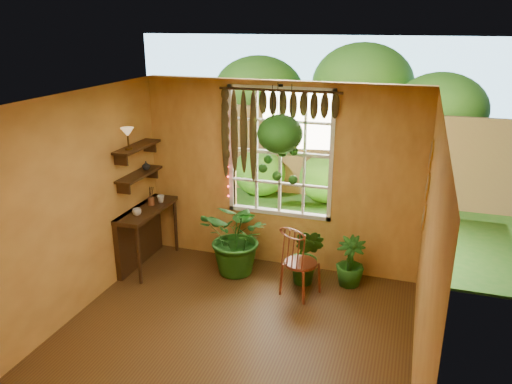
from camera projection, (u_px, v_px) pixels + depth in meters
floor at (223, 351)px, 5.51m from camera, size 4.50×4.50×0.00m
ceiling at (216, 107)px, 4.63m from camera, size 4.50×4.50×0.00m
wall_back at (279, 177)px, 7.09m from camera, size 4.00×0.00×4.00m
wall_left at (56, 217)px, 5.66m from camera, size 0.00×4.50×4.50m
wall_right at (426, 269)px, 4.48m from camera, size 0.00×4.50×4.50m
window at (280, 153)px, 7.01m from camera, size 1.52×0.10×1.86m
valance_vine at (273, 113)px, 6.73m from camera, size 1.70×0.12×1.10m
string_lights at (227, 147)px, 7.13m from camera, size 0.03×0.03×1.54m
wall_plates at (427, 187)px, 6.03m from camera, size 0.04×0.32×1.10m
counter_ledge at (142, 229)px, 7.33m from camera, size 0.40×1.20×0.90m
shelf_lower at (139, 174)px, 7.04m from camera, size 0.25×0.90×0.04m
shelf_upper at (137, 147)px, 6.91m from camera, size 0.25×0.90×0.04m
backyard at (345, 123)px, 11.19m from camera, size 14.00×10.00×12.00m
windsor_chair at (299, 272)px, 6.55m from camera, size 0.56×0.57×1.15m
potted_plant_left at (239, 237)px, 7.05m from camera, size 1.14×1.02×1.12m
potted_plant_mid at (307, 256)px, 6.78m from camera, size 0.56×0.50×0.85m
potted_plant_right at (350, 262)px, 6.79m from camera, size 0.39×0.39×0.70m
hanging_basket at (280, 141)px, 6.56m from camera, size 0.60×0.60×1.32m
cup_a at (137, 212)px, 6.90m from camera, size 0.14×0.14×0.10m
cup_b at (161, 199)px, 7.40m from camera, size 0.12×0.12×0.10m
brush_jar at (151, 196)px, 7.27m from camera, size 0.09×0.09×0.35m
shelf_vase at (146, 166)px, 7.19m from camera, size 0.12×0.12×0.12m
tiffany_lamp at (127, 134)px, 6.62m from camera, size 0.18×0.18×0.30m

